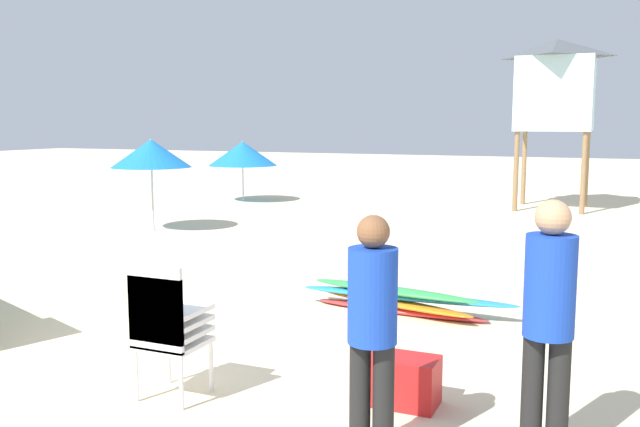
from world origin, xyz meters
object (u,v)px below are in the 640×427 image
object	(u,v)px
stacked_plastic_chairs	(166,320)
lifeguard_tower	(556,85)
lifeguard_near_left	(372,322)
beach_umbrella_far	(243,154)
beach_umbrella_mid	(151,153)
surfboard_pile	(398,299)
cooler_box	(400,380)
lifeguard_near_center	(549,313)

from	to	relation	value
stacked_plastic_chairs	lifeguard_tower	bearing A→B (deg)	83.12
lifeguard_near_left	beach_umbrella_far	bearing A→B (deg)	122.82
stacked_plastic_chairs	beach_umbrella_mid	bearing A→B (deg)	127.53
surfboard_pile	cooler_box	bearing A→B (deg)	-72.83
lifeguard_near_center	beach_umbrella_mid	distance (m)	10.71
surfboard_pile	beach_umbrella_far	xyz separation A→B (m)	(-7.30, 9.24, 1.16)
surfboard_pile	cooler_box	xyz separation A→B (m)	(0.76, -2.46, 0.03)
surfboard_pile	beach_umbrella_mid	distance (m)	7.58
stacked_plastic_chairs	lifeguard_near_center	distance (m)	2.84
beach_umbrella_mid	lifeguard_near_center	bearing A→B (deg)	-39.82
lifeguard_near_left	beach_umbrella_mid	xyz separation A→B (m)	(-7.18, 7.28, 0.65)
stacked_plastic_chairs	beach_umbrella_mid	size ratio (longest dim) A/B	0.60
lifeguard_near_left	cooler_box	xyz separation A→B (m)	(-0.08, 0.91, -0.73)
surfboard_pile	lifeguard_near_center	distance (m)	3.58
lifeguard_tower	beach_umbrella_mid	bearing A→B (deg)	-135.76
lifeguard_near_left	lifeguard_tower	size ratio (longest dim) A/B	0.38
lifeguard_near_center	cooler_box	world-z (taller)	lifeguard_near_center
lifeguard_tower	lifeguard_near_left	bearing A→B (deg)	-89.60
lifeguard_near_left	surfboard_pile	bearing A→B (deg)	103.95
surfboard_pile	cooler_box	size ratio (longest dim) A/B	4.35
lifeguard_tower	beach_umbrella_far	world-z (taller)	lifeguard_tower
beach_umbrella_mid	cooler_box	xyz separation A→B (m)	(7.10, -6.37, -1.37)
lifeguard_near_left	beach_umbrella_far	world-z (taller)	beach_umbrella_far
lifeguard_near_left	beach_umbrella_far	xyz separation A→B (m)	(-8.13, 12.61, 0.41)
stacked_plastic_chairs	surfboard_pile	xyz separation A→B (m)	(0.94, 3.12, -0.49)
beach_umbrella_far	lifeguard_near_center	bearing A→B (deg)	-53.05
stacked_plastic_chairs	beach_umbrella_far	distance (m)	13.92
lifeguard_near_center	beach_umbrella_far	xyz separation A→B (m)	(-9.17, 12.19, 0.34)
lifeguard_near_left	beach_umbrella_mid	size ratio (longest dim) A/B	0.87
lifeguard_tower	beach_umbrella_mid	size ratio (longest dim) A/B	2.28
stacked_plastic_chairs	cooler_box	world-z (taller)	stacked_plastic_chairs
lifeguard_near_left	beach_umbrella_far	distance (m)	15.01
surfboard_pile	beach_umbrella_far	size ratio (longest dim) A/B	1.34
lifeguard_tower	surfboard_pile	bearing A→B (deg)	-93.91
stacked_plastic_chairs	cooler_box	distance (m)	1.88
stacked_plastic_chairs	lifeguard_tower	world-z (taller)	lifeguard_tower
lifeguard_near_center	stacked_plastic_chairs	bearing A→B (deg)	-176.34
beach_umbrella_mid	lifeguard_near_left	bearing A→B (deg)	-45.37
beach_umbrella_far	lifeguard_tower	bearing A→B (deg)	11.00
lifeguard_near_left	lifeguard_near_center	distance (m)	1.12
cooler_box	lifeguard_near_center	bearing A→B (deg)	-23.50
lifeguard_tower	cooler_box	distance (m)	13.58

